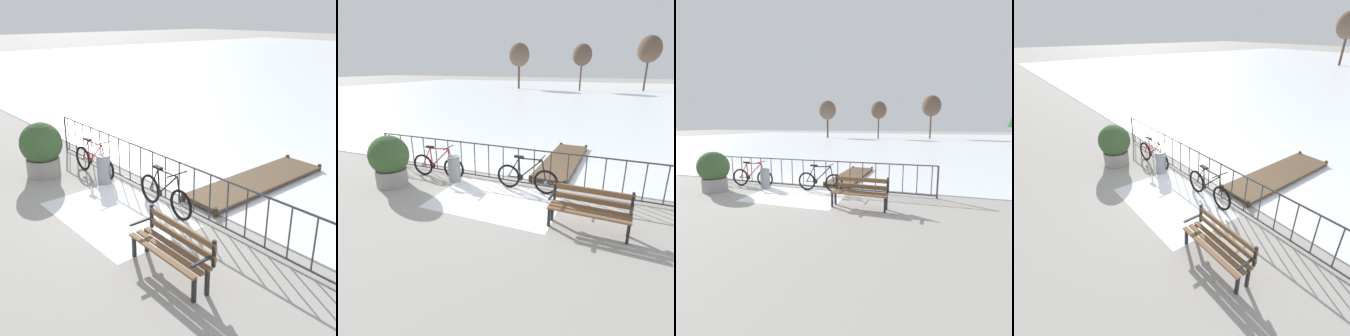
{
  "view_description": "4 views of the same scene",
  "coord_description": "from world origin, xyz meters",
  "views": [
    {
      "loc": [
        6.57,
        -5.29,
        3.94
      ],
      "look_at": [
        -0.15,
        0.39,
        0.58
      ],
      "focal_mm": 43.34,
      "sensor_mm": 36.0,
      "label": 1
    },
    {
      "loc": [
        2.81,
        -6.98,
        3.15
      ],
      "look_at": [
        -0.07,
        -0.17,
        0.5
      ],
      "focal_mm": 30.5,
      "sensor_mm": 36.0,
      "label": 2
    },
    {
      "loc": [
        4.14,
        -8.65,
        2.36
      ],
      "look_at": [
        1.45,
        -0.26,
        0.88
      ],
      "focal_mm": 28.01,
      "sensor_mm": 36.0,
      "label": 3
    },
    {
      "loc": [
        5.12,
        -4.57,
        4.21
      ],
      "look_at": [
        -0.2,
        -0.64,
        0.76
      ],
      "focal_mm": 28.47,
      "sensor_mm": 36.0,
      "label": 4
    }
  ],
  "objects": [
    {
      "name": "ground_plane",
      "position": [
        0.0,
        0.0,
        0.0
      ],
      "size": [
        160.0,
        160.0,
        0.0
      ],
      "primitive_type": "plane",
      "color": "#9E9991"
    },
    {
      "name": "frozen_pond",
      "position": [
        0.0,
        28.4,
        0.01
      ],
      "size": [
        80.0,
        56.0,
        0.03
      ],
      "primitive_type": "cube",
      "color": "white",
      "rests_on": "ground"
    },
    {
      "name": "snow_patch",
      "position": [
        0.09,
        -1.2,
        0.0
      ],
      "size": [
        3.1,
        2.05,
        0.01
      ],
      "primitive_type": "cube",
      "color": "white",
      "rests_on": "ground"
    },
    {
      "name": "railing_fence",
      "position": [
        -0.0,
        0.0,
        0.56
      ],
      "size": [
        9.06,
        0.06,
        1.07
      ],
      "color": "#38383D",
      "rests_on": "ground"
    },
    {
      "name": "bicycle_near_railing",
      "position": [
        -2.16,
        -0.41,
        0.37
      ],
      "size": [
        1.71,
        0.52,
        0.97
      ],
      "color": "black",
      "rests_on": "ground"
    },
    {
      "name": "bicycle_second",
      "position": [
        0.58,
        -0.32,
        0.37
      ],
      "size": [
        1.71,
        0.52,
        0.97
      ],
      "color": "black",
      "rests_on": "ground"
    },
    {
      "name": "park_bench",
      "position": [
        2.37,
        -1.63,
        0.51
      ],
      "size": [
        1.61,
        0.52,
        0.89
      ],
      "color": "brown",
      "rests_on": "ground"
    },
    {
      "name": "planter_with_shrub",
      "position": [
        -3.0,
        -1.42,
        0.74
      ],
      "size": [
        1.07,
        1.07,
        1.41
      ],
      "color": "gray",
      "rests_on": "ground"
    },
    {
      "name": "trash_bin",
      "position": [
        -1.55,
        -0.49,
        0.37
      ],
      "size": [
        0.35,
        0.35,
        0.73
      ],
      "color": "gray",
      "rests_on": "ground"
    },
    {
      "name": "wooden_dock",
      "position": [
        0.99,
        2.3,
        0.12
      ],
      "size": [
        1.1,
        4.1,
        0.2
      ],
      "color": "brown",
      "rests_on": "ground"
    },
    {
      "name": "tree_far_west",
      "position": [
        -3.49,
        33.2,
        4.5
      ],
      "size": [
        2.47,
        2.47,
        5.88
      ],
      "color": "brown",
      "rests_on": "ground"
    },
    {
      "name": "tree_west_mid",
      "position": [
        4.4,
        36.43,
        5.18
      ],
      "size": [
        3.0,
        3.0,
        6.86
      ],
      "color": "brown",
      "rests_on": "ground"
    },
    {
      "name": "tree_centre",
      "position": [
        -12.47,
        33.99,
        4.65
      ],
      "size": [
        2.93,
        2.93,
        6.29
      ],
      "color": "brown",
      "rests_on": "ground"
    }
  ]
}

